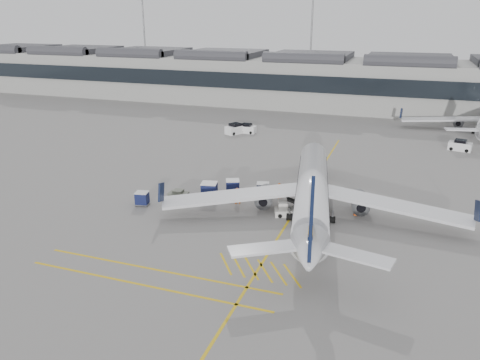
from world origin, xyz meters
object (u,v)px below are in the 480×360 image
(belt_loader, at_px, (292,210))
(baggage_cart_a, at_px, (263,189))
(pushback_tug, at_px, (178,195))
(ramp_agent_b, at_px, (237,196))
(airliner_main, at_px, (312,191))
(ramp_agent_a, at_px, (280,191))

(belt_loader, relative_size, baggage_cart_a, 2.73)
(pushback_tug, bearing_deg, ramp_agent_b, 8.66)
(airliner_main, relative_size, ramp_agent_a, 19.00)
(ramp_agent_b, bearing_deg, pushback_tug, -12.00)
(pushback_tug, bearing_deg, baggage_cart_a, 24.50)
(airliner_main, xyz_separation_m, pushback_tug, (-15.69, -0.82, -2.23))
(ramp_agent_a, relative_size, ramp_agent_b, 0.98)
(belt_loader, xyz_separation_m, pushback_tug, (-13.75, -0.13, -0.02))
(ramp_agent_a, bearing_deg, airliner_main, -88.07)
(belt_loader, distance_m, pushback_tug, 13.75)
(belt_loader, distance_m, baggage_cart_a, 6.51)
(baggage_cart_a, relative_size, ramp_agent_a, 0.99)
(ramp_agent_a, relative_size, pushback_tug, 0.81)
(baggage_cart_a, bearing_deg, pushback_tug, -167.48)
(baggage_cart_a, relative_size, ramp_agent_b, 0.97)
(airliner_main, bearing_deg, pushback_tug, 172.50)
(ramp_agent_b, bearing_deg, ramp_agent_a, -165.53)
(ramp_agent_a, bearing_deg, belt_loader, -107.91)
(ramp_agent_b, bearing_deg, airliner_main, 153.31)
(belt_loader, bearing_deg, ramp_agent_b, 150.76)
(ramp_agent_a, height_order, pushback_tug, ramp_agent_a)
(airliner_main, height_order, ramp_agent_a, airliner_main)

